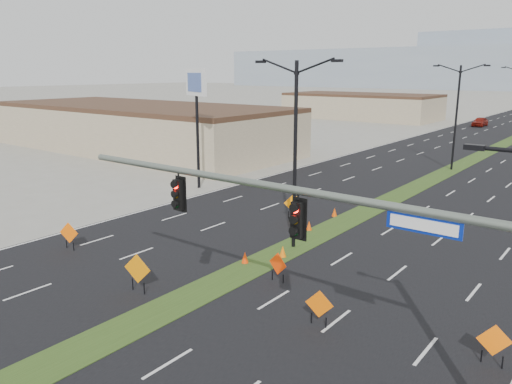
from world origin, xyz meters
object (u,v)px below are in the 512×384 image
Objects in this scene: construction_sign_5 at (494,342)px; pole_sign_west at (196,92)px; cone_3 at (334,212)px; cone_2 at (283,252)px; construction_sign_2 at (294,204)px; construction_sign_0 at (69,234)px; construction_sign_1 at (137,270)px; car_left at (480,122)px; streetlight_0 at (295,150)px; signal_mast at (354,247)px; streetlight_1 at (456,114)px; cone_0 at (245,258)px; construction_sign_4 at (319,305)px; cone_1 at (309,226)px; construction_sign_3 at (278,265)px.

construction_sign_5 is 0.15× the size of pole_sign_west.
cone_2 is at bearing -79.31° from cone_3.
construction_sign_2 is at bearing -127.52° from cone_3.
construction_sign_0 is 11.61m from cone_2.
construction_sign_1 is 0.18× the size of pole_sign_west.
construction_sign_1 is (6.26, -80.59, 0.25)m from car_left.
construction_sign_0 is at bearing -140.46° from streetlight_0.
signal_mast is 1.63× the size of streetlight_1.
streetlight_1 is 16.63× the size of cone_3.
streetlight_1 is at bearing 71.69° from construction_sign_1.
pole_sign_west is (-13.68, 10.76, 7.56)m from cone_0.
streetlight_0 is 9.88m from construction_sign_4.
cone_1 is at bearing 125.91° from signal_mast.
signal_mast is 11.57× the size of construction_sign_3.
cone_0 is at bearing 144.68° from signal_mast.
cone_3 is (8.28, 14.41, -0.59)m from construction_sign_0.
construction_sign_4 is (15.04, 1.05, -0.05)m from construction_sign_0.
construction_sign_1 is 13.38m from construction_sign_2.
streetlight_1 reaches higher than construction_sign_1.
car_left is 7.59× the size of cone_1.
construction_sign_4 is 0.98× the size of construction_sign_5.
cone_0 is 10.17m from cone_3.
signal_mast reaches higher than car_left.
signal_mast is 11.40m from construction_sign_1.
construction_sign_3 is at bearing -3.73° from construction_sign_0.
cone_2 reaches higher than cone_0.
construction_sign_1 is at bearing -109.55° from cone_2.
construction_sign_1 is 2.83× the size of cone_0.
cone_1 is at bearing 108.59° from construction_sign_4.
streetlight_1 is 35.70m from construction_sign_5.
signal_mast is 9.27× the size of construction_sign_2.
car_left is 79.55m from construction_sign_4.
construction_sign_2 is at bearing 6.76° from pole_sign_west.
pole_sign_west is at bearing 111.74° from construction_sign_1.
construction_sign_4 is at bearing -63.16° from cone_3.
construction_sign_1 is at bearing -96.21° from cone_1.
construction_sign_5 is 17.52m from cone_3.
cone_0 is at bearing -86.96° from cone_3.
cone_3 is (-0.54, 10.16, -0.01)m from cone_0.
car_left is 69.00m from cone_1.
construction_sign_1 reaches higher than construction_sign_3.
pole_sign_west is (-13.40, 4.23, 7.57)m from cone_1.
car_left is 73.78m from cone_2.
cone_2 is (-11.06, 3.84, -0.54)m from construction_sign_5.
construction_sign_1 is 2.86× the size of cone_1.
streetlight_0 is 5.63× the size of construction_sign_1.
construction_sign_5 reaches higher than cone_1.
construction_sign_3 is 7.88m from cone_1.
cone_1 is 4.84m from cone_2.
cone_0 is 18.98m from pole_sign_west.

